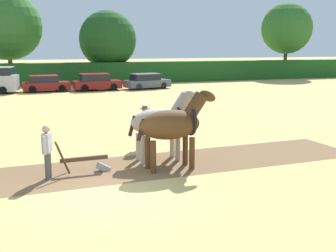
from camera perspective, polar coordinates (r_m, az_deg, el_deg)
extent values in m
plane|color=tan|center=(11.51, -7.90, -9.17)|extent=(240.00, 240.00, 0.00)
cube|color=brown|center=(13.50, -12.80, -6.33)|extent=(20.30, 3.61, 0.01)
cube|color=#1E511E|center=(44.60, -16.71, 6.72)|extent=(75.76, 1.81, 2.24)
cylinder|color=brown|center=(47.31, -20.57, 7.79)|extent=(0.44, 0.44, 4.03)
sphere|color=#2D6628|center=(47.31, -20.89, 12.53)|extent=(6.93, 6.93, 6.93)
cylinder|color=#423323|center=(47.43, -8.07, 7.69)|extent=(0.44, 0.44, 2.92)
sphere|color=#1E4C1E|center=(47.38, -8.17, 11.53)|extent=(6.25, 6.25, 6.25)
cylinder|color=#4C3823|center=(56.42, 15.58, 8.62)|extent=(0.44, 0.44, 4.38)
sphere|color=#2D6628|center=(56.44, 15.79, 12.61)|extent=(6.36, 6.36, 6.36)
ellipsoid|color=#513319|center=(13.37, 0.25, 0.19)|extent=(2.06, 1.06, 0.94)
cylinder|color=#513319|center=(14.06, 2.35, -3.21)|extent=(0.18, 0.18, 1.03)
cylinder|color=#513319|center=(13.57, 3.26, -3.72)|extent=(0.18, 0.18, 1.03)
cylinder|color=#513319|center=(13.60, -2.76, -3.69)|extent=(0.18, 0.18, 1.03)
cylinder|color=#513319|center=(13.10, -2.01, -4.24)|extent=(0.18, 0.18, 1.03)
cylinder|color=#513319|center=(13.61, 3.64, 2.64)|extent=(0.89, 0.47, 0.98)
ellipsoid|color=#513319|center=(13.76, 5.38, 4.07)|extent=(0.69, 0.28, 0.54)
cube|color=black|center=(13.67, 4.42, 3.52)|extent=(0.46, 0.09, 0.61)
cylinder|color=black|center=(13.07, -3.68, -0.52)|extent=(0.30, 0.13, 0.71)
torus|color=black|center=(13.62, 3.03, 0.69)|extent=(0.14, 0.96, 0.96)
ellipsoid|color=#B2A38E|center=(14.41, -1.36, 0.62)|extent=(1.97, 1.00, 0.89)
cylinder|color=#B2A38E|center=(15.04, 0.59, -2.39)|extent=(0.18, 0.18, 0.97)
cylinder|color=#B2A38E|center=(14.58, 1.33, -2.82)|extent=(0.18, 0.18, 0.97)
cylinder|color=#B2A38E|center=(14.64, -4.01, -2.78)|extent=(0.18, 0.18, 0.97)
cylinder|color=#B2A38E|center=(14.16, -3.40, -3.24)|extent=(0.18, 0.18, 0.97)
cylinder|color=#B2A38E|center=(14.62, 1.68, 2.81)|extent=(0.85, 0.45, 0.95)
ellipsoid|color=#B2A38E|center=(14.76, 3.28, 4.11)|extent=(0.69, 0.28, 0.54)
cube|color=black|center=(14.68, 2.39, 3.58)|extent=(0.45, 0.09, 0.60)
cylinder|color=black|center=(14.15, -4.87, 0.00)|extent=(0.30, 0.13, 0.71)
torus|color=black|center=(14.64, 1.14, 1.05)|extent=(0.14, 0.91, 0.91)
cube|color=#4C331E|center=(13.43, -11.28, -4.37)|extent=(1.48, 0.14, 0.12)
cube|color=#939399|center=(13.63, -8.76, -5.59)|extent=(0.49, 0.21, 0.39)
cylinder|color=#4C331E|center=(13.51, -14.23, -3.97)|extent=(0.40, 0.07, 0.96)
cylinder|color=#4C331E|center=(13.12, -14.02, -4.39)|extent=(0.40, 0.07, 0.96)
cylinder|color=#4C4C4C|center=(13.17, -15.84, -5.05)|extent=(0.14, 0.14, 0.82)
cylinder|color=#4C4C4C|center=(12.97, -16.04, -5.30)|extent=(0.14, 0.14, 0.82)
cube|color=#B7B7BC|center=(12.90, -16.10, -2.17)|extent=(0.33, 0.52, 0.58)
sphere|color=tan|center=(12.82, -16.19, -0.40)|extent=(0.22, 0.22, 0.22)
cylinder|color=#B7B7BC|center=(13.18, -15.82, -2.00)|extent=(0.09, 0.09, 0.55)
cylinder|color=#B7B7BC|center=(12.64, -16.38, -2.56)|extent=(0.09, 0.09, 0.55)
cylinder|color=#38332D|center=(16.47, -3.42, -1.54)|extent=(0.14, 0.14, 0.81)
cylinder|color=#38332D|center=(16.34, -2.83, -1.63)|extent=(0.14, 0.14, 0.81)
cube|color=silver|center=(16.27, -3.15, 0.78)|extent=(0.44, 0.50, 0.57)
sphere|color=tan|center=(16.21, -3.16, 2.18)|extent=(0.22, 0.22, 0.22)
cylinder|color=silver|center=(16.44, -3.93, 0.80)|extent=(0.09, 0.09, 0.54)
cylinder|color=silver|center=(16.11, -2.35, 0.61)|extent=(0.09, 0.09, 0.54)
cylinder|color=#665B4C|center=(16.20, -3.17, 2.41)|extent=(0.42, 0.42, 0.02)
cylinder|color=#665B4C|center=(16.19, -3.17, 2.58)|extent=(0.21, 0.21, 0.10)
cylinder|color=black|center=(39.21, -20.86, 4.82)|extent=(0.69, 0.34, 0.66)
cylinder|color=black|center=(37.43, -21.44, 4.53)|extent=(0.69, 0.34, 0.66)
cube|color=maroon|center=(38.51, -16.16, 5.25)|extent=(4.03, 1.97, 0.65)
cube|color=black|center=(38.45, -16.50, 6.11)|extent=(2.44, 1.73, 0.53)
cube|color=maroon|center=(38.43, -16.53, 6.56)|extent=(2.44, 1.73, 0.06)
cylinder|color=black|center=(39.46, -14.48, 5.19)|extent=(0.64, 0.24, 0.63)
cylinder|color=black|center=(37.88, -14.17, 4.98)|extent=(0.64, 0.24, 0.63)
cylinder|color=black|center=(39.23, -18.05, 4.97)|extent=(0.64, 0.24, 0.63)
cylinder|color=black|center=(37.64, -17.89, 4.76)|extent=(0.64, 0.24, 0.63)
cube|color=maroon|center=(38.55, -9.55, 5.58)|extent=(4.20, 1.96, 0.69)
cube|color=black|center=(38.46, -9.88, 6.50)|extent=(2.54, 1.73, 0.57)
cube|color=maroon|center=(38.44, -9.90, 6.97)|extent=(2.54, 1.73, 0.06)
cylinder|color=black|center=(39.63, -7.95, 5.47)|extent=(0.66, 0.24, 0.66)
cylinder|color=black|center=(38.05, -7.39, 5.27)|extent=(0.66, 0.24, 0.66)
cylinder|color=black|center=(39.13, -11.63, 5.29)|extent=(0.66, 0.24, 0.66)
cylinder|color=black|center=(37.54, -11.22, 5.08)|extent=(0.66, 0.24, 0.66)
cube|color=#565B66|center=(39.53, -2.83, 5.79)|extent=(4.43, 2.52, 0.65)
cube|color=black|center=(39.38, -3.11, 6.64)|extent=(2.76, 2.03, 0.54)
cube|color=#565B66|center=(39.36, -3.11, 7.08)|extent=(2.76, 2.03, 0.06)
cylinder|color=black|center=(40.82, -1.70, 5.69)|extent=(0.64, 0.33, 0.61)
cylinder|color=black|center=(39.48, -0.63, 5.52)|extent=(0.64, 0.33, 0.61)
cylinder|color=black|center=(39.66, -5.01, 5.50)|extent=(0.64, 0.33, 0.61)
cylinder|color=black|center=(38.28, -4.02, 5.33)|extent=(0.64, 0.33, 0.61)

